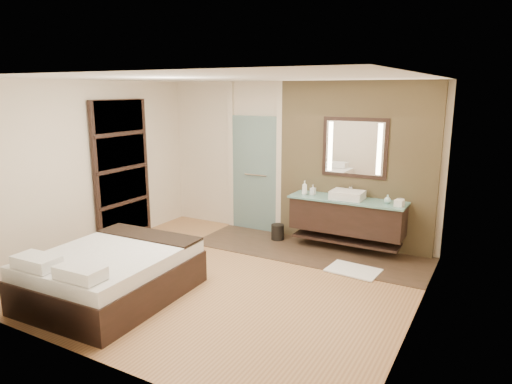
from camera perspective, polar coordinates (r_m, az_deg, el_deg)
The scene contains 15 objects.
floor at distance 6.44m, azimuth -3.95°, elevation -10.75°, with size 5.00×5.00×0.00m, color #96643F.
tile_strip at distance 7.50m, azimuth 6.68°, elevation -7.29°, with size 3.80×1.30×0.01m, color #372B1E.
stone_wall at distance 7.56m, azimuth 12.23°, elevation 3.21°, with size 2.60×0.08×2.70m, color #A0885B.
vanity at distance 7.45m, azimuth 11.29°, elevation -2.95°, with size 1.85×0.55×0.88m.
mirror_unit at distance 7.47m, azimuth 12.21°, elevation 5.43°, with size 1.06×0.04×0.96m.
frosted_door at distance 8.30m, azimuth -0.16°, elevation 2.89°, with size 1.10×0.12×2.70m.
shoji_partition at distance 8.04m, azimuth -16.39°, elevation 2.52°, with size 0.06×1.20×2.40m.
bed at distance 6.06m, azimuth -17.61°, elevation -9.72°, with size 1.62×1.99×0.74m.
bath_mat at distance 6.80m, azimuth 12.07°, elevation -9.54°, with size 0.72×0.50×0.02m, color white.
waste_bin at distance 7.94m, azimuth 2.71°, elevation -5.05°, with size 0.22×0.22×0.28m, color black.
tissue_box at distance 7.07m, azimuth 17.47°, elevation -1.34°, with size 0.12×0.12×0.10m, color white.
soap_bottle_a at distance 7.54m, azimuth 6.09°, elevation 0.55°, with size 0.09×0.09×0.23m, color white.
soap_bottle_b at distance 7.55m, azimuth 7.13°, elevation 0.29°, with size 0.08×0.08×0.17m, color #B2B2B2.
soap_bottle_c at distance 7.21m, azimuth 16.13°, elevation -0.85°, with size 0.11×0.11×0.14m, color silver.
cup at distance 7.16m, azimuth 17.61°, elevation -1.19°, with size 0.12×0.12×0.10m, color silver.
Camera 1 is at (3.24, -4.94, 2.56)m, focal length 32.00 mm.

